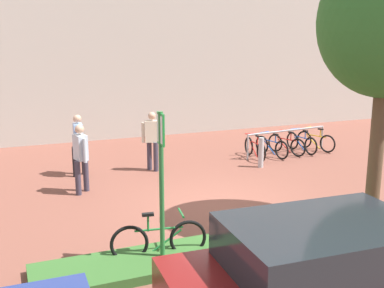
{
  "coord_description": "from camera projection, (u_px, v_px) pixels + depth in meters",
  "views": [
    {
      "loc": [
        -4.49,
        -9.01,
        3.69
      ],
      "look_at": [
        -0.06,
        1.8,
        1.1
      ],
      "focal_mm": 43.43,
      "sensor_mm": 36.0,
      "label": 1
    }
  ],
  "objects": [
    {
      "name": "ground_plane",
      "position": [
        224.0,
        206.0,
        10.6
      ],
      "size": [
        60.0,
        60.0,
        0.0
      ],
      "primitive_type": "plane",
      "color": "brown"
    },
    {
      "name": "building_facade",
      "position": [
        122.0,
        6.0,
        17.56
      ],
      "size": [
        28.0,
        1.2,
        10.0
      ],
      "primitive_type": "cube",
      "color": "#B2ADA3",
      "rests_on": "ground"
    },
    {
      "name": "planter_strip",
      "position": [
        234.0,
        247.0,
        8.32
      ],
      "size": [
        7.0,
        1.1,
        0.16
      ],
      "primitive_type": "cube",
      "color": "#336028",
      "rests_on": "ground"
    },
    {
      "name": "parking_sign_post",
      "position": [
        161.0,
        168.0,
        7.47
      ],
      "size": [
        0.08,
        0.36,
        2.61
      ],
      "color": "#2D7238",
      "rests_on": "ground"
    },
    {
      "name": "bike_at_sign",
      "position": [
        159.0,
        240.0,
        7.97
      ],
      "size": [
        1.67,
        0.43,
        0.86
      ],
      "color": "black",
      "rests_on": "ground"
    },
    {
      "name": "bike_rack_cluster",
      "position": [
        287.0,
        144.0,
        15.41
      ],
      "size": [
        3.19,
        1.72,
        0.83
      ],
      "color": "#99999E",
      "rests_on": "ground"
    },
    {
      "name": "bollard_steel",
      "position": [
        261.0,
        153.0,
        13.79
      ],
      "size": [
        0.16,
        0.16,
        0.9
      ],
      "primitive_type": "cylinder",
      "color": "#ADADB2",
      "rests_on": "ground"
    },
    {
      "name": "person_shirt_white",
      "position": [
        78.0,
        141.0,
        12.83
      ],
      "size": [
        0.41,
        0.61,
        1.72
      ],
      "color": "black",
      "rests_on": "ground"
    },
    {
      "name": "person_casual_tan",
      "position": [
        152.0,
        137.0,
        13.34
      ],
      "size": [
        0.59,
        0.38,
        1.72
      ],
      "color": "#383342",
      "rests_on": "ground"
    },
    {
      "name": "person_shirt_blue",
      "position": [
        81.0,
        154.0,
        11.33
      ],
      "size": [
        0.37,
        0.6,
        1.72
      ],
      "color": "#383342",
      "rests_on": "ground"
    },
    {
      "name": "car_maroon_wagon",
      "position": [
        331.0,
        279.0,
        5.85
      ],
      "size": [
        4.39,
        2.2,
        1.54
      ],
      "color": "maroon",
      "rests_on": "ground"
    }
  ]
}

